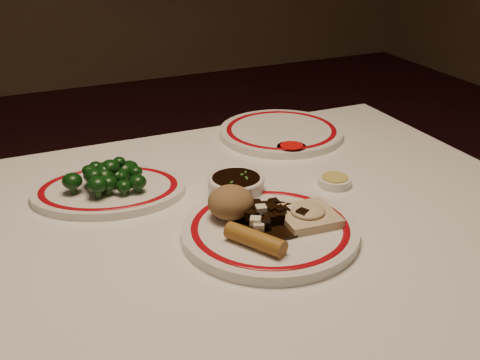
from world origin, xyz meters
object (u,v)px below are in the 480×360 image
at_px(spring_roll, 255,239).
at_px(fried_wonton, 308,215).
at_px(rice_mound, 231,202).
at_px(broccoli_plate, 109,190).
at_px(broccoli_pile, 108,175).
at_px(stirfry_heap, 272,216).
at_px(soy_bowl, 236,188).
at_px(dining_table, 223,270).
at_px(main_plate, 270,231).

distance_m(spring_roll, fried_wonton, 0.12).
distance_m(rice_mound, broccoli_plate, 0.26).
height_order(spring_roll, broccoli_pile, broccoli_pile).
bearing_deg(stirfry_heap, soy_bowl, 92.42).
distance_m(dining_table, broccoli_plate, 0.26).
distance_m(main_plate, broccoli_plate, 0.33).
bearing_deg(fried_wonton, soy_bowl, 111.65).
distance_m(rice_mound, broccoli_pile, 0.26).
height_order(spring_roll, soy_bowl, spring_roll).
bearing_deg(main_plate, spring_roll, -136.39).
distance_m(main_plate, stirfry_heap, 0.03).
height_order(dining_table, rice_mound, rice_mound).
bearing_deg(dining_table, stirfry_heap, -37.45).
bearing_deg(fried_wonton, broccoli_plate, 135.85).
height_order(spring_roll, fried_wonton, spring_roll).
relative_size(rice_mound, broccoli_pile, 0.52).
relative_size(spring_roll, stirfry_heap, 0.77).
bearing_deg(main_plate, soy_bowl, 88.11).
height_order(rice_mound, stirfry_heap, rice_mound).
bearing_deg(rice_mound, dining_table, 133.32).
distance_m(rice_mound, soy_bowl, 0.11).
relative_size(rice_mound, spring_roll, 0.76).
distance_m(rice_mound, spring_roll, 0.10).
bearing_deg(stirfry_heap, spring_roll, -133.57).
bearing_deg(dining_table, main_plate, -49.97).
height_order(rice_mound, broccoli_pile, rice_mound).
relative_size(dining_table, soy_bowl, 11.73).
bearing_deg(spring_roll, broccoli_plate, 87.47).
xyz_separation_m(main_plate, soy_bowl, (0.00, 0.15, 0.01)).
bearing_deg(stirfry_heap, fried_wonton, -21.56).
relative_size(spring_roll, broccoli_plate, 0.31).
distance_m(spring_roll, broccoli_pile, 0.34).
height_order(fried_wonton, soy_bowl, fried_wonton).
height_order(main_plate, broccoli_plate, main_plate).
bearing_deg(broccoli_pile, dining_table, -51.93).
bearing_deg(broccoli_plate, spring_roll, -62.86).
height_order(rice_mound, spring_roll, rice_mound).
height_order(fried_wonton, stirfry_heap, stirfry_heap).
bearing_deg(broccoli_plate, fried_wonton, -44.15).
distance_m(fried_wonton, broccoli_pile, 0.38).
bearing_deg(dining_table, spring_roll, -86.54).
bearing_deg(rice_mound, soy_bowl, 61.38).
relative_size(broccoli_pile, soy_bowl, 1.45).
xyz_separation_m(rice_mound, broccoli_pile, (-0.16, 0.20, -0.01)).
xyz_separation_m(fried_wonton, broccoli_plate, (-0.27, 0.26, -0.02)).
bearing_deg(broccoli_plate, broccoli_pile, -52.11).
xyz_separation_m(dining_table, fried_wonton, (0.12, -0.07, 0.12)).
bearing_deg(main_plate, dining_table, 130.03).
height_order(rice_mound, fried_wonton, rice_mound).
relative_size(spring_roll, broccoli_pile, 0.68).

